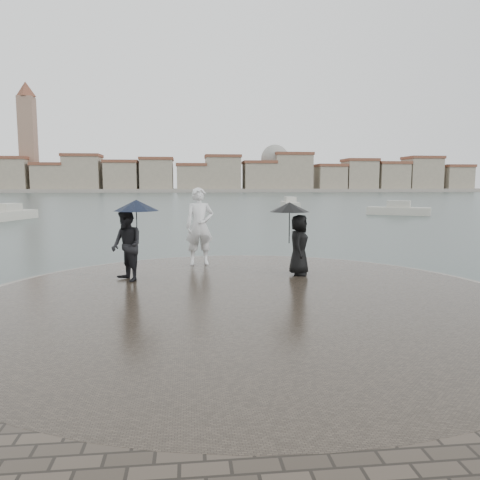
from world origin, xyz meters
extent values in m
plane|color=#2B3835|center=(0.00, 0.00, 0.00)|extent=(400.00, 400.00, 0.00)
cylinder|color=gray|center=(0.00, 3.50, 0.16)|extent=(12.50, 12.50, 0.32)
cylinder|color=#2D261E|center=(0.00, 3.50, 0.18)|extent=(11.90, 11.90, 0.36)
imported|color=silver|center=(-0.90, 7.79, 1.52)|extent=(0.90, 0.64, 2.33)
imported|color=black|center=(-2.78, 5.52, 1.26)|extent=(1.06, 1.11, 1.80)
cylinder|color=black|center=(-2.53, 5.62, 1.71)|extent=(0.02, 0.02, 0.90)
cone|color=black|center=(-2.53, 5.62, 2.26)|extent=(1.15, 1.15, 0.28)
imported|color=black|center=(1.70, 5.82, 1.17)|extent=(0.75, 0.92, 1.62)
cylinder|color=black|center=(1.45, 5.92, 1.66)|extent=(0.02, 0.02, 0.90)
cone|color=black|center=(1.45, 5.92, 2.18)|extent=(1.07, 1.07, 0.26)
cube|color=gray|center=(0.00, 163.00, 0.60)|extent=(260.00, 20.00, 1.20)
cube|color=gray|center=(-60.00, 160.00, 5.50)|extent=(11.00, 10.00, 11.00)
cube|color=brown|center=(-60.00, 160.00, 11.50)|extent=(11.60, 10.60, 1.00)
cube|color=gray|center=(-48.00, 160.00, 4.50)|extent=(10.00, 10.00, 9.00)
cube|color=brown|center=(-48.00, 160.00, 9.50)|extent=(10.60, 10.60, 1.00)
cube|color=gray|center=(-37.00, 160.00, 6.00)|extent=(12.00, 10.00, 12.00)
cube|color=brown|center=(-37.00, 160.00, 12.50)|extent=(12.60, 10.60, 1.00)
cube|color=gray|center=(-24.00, 160.00, 5.00)|extent=(11.00, 10.00, 10.00)
cube|color=brown|center=(-24.00, 160.00, 10.50)|extent=(11.60, 10.60, 1.00)
cube|color=gray|center=(-12.00, 160.00, 5.50)|extent=(11.00, 10.00, 11.00)
cube|color=brown|center=(-12.00, 160.00, 11.50)|extent=(11.60, 10.60, 1.00)
cube|color=gray|center=(0.00, 160.00, 4.50)|extent=(10.00, 10.00, 9.00)
cube|color=brown|center=(0.00, 160.00, 9.50)|extent=(10.60, 10.60, 1.00)
cube|color=gray|center=(11.00, 160.00, 6.00)|extent=(12.00, 10.00, 12.00)
cube|color=brown|center=(11.00, 160.00, 12.50)|extent=(12.60, 10.60, 1.00)
cube|color=gray|center=(24.00, 160.00, 5.00)|extent=(11.00, 10.00, 10.00)
cube|color=brown|center=(24.00, 160.00, 10.50)|extent=(11.60, 10.60, 1.00)
cube|color=gray|center=(36.00, 160.00, 6.50)|extent=(13.00, 10.00, 13.00)
cube|color=brown|center=(36.00, 160.00, 13.50)|extent=(13.60, 10.60, 1.00)
cube|color=gray|center=(50.00, 160.00, 4.50)|extent=(10.00, 10.00, 9.00)
cube|color=brown|center=(50.00, 160.00, 9.50)|extent=(10.60, 10.60, 1.00)
cube|color=gray|center=(61.00, 160.00, 5.50)|extent=(11.00, 10.00, 11.00)
cube|color=brown|center=(61.00, 160.00, 11.50)|extent=(11.60, 10.60, 1.00)
cube|color=gray|center=(73.00, 160.00, 5.00)|extent=(11.00, 10.00, 10.00)
cube|color=brown|center=(73.00, 160.00, 10.50)|extent=(11.60, 10.60, 1.00)
cube|color=gray|center=(85.00, 160.00, 6.00)|extent=(12.00, 10.00, 12.00)
cube|color=brown|center=(85.00, 160.00, 12.50)|extent=(12.60, 10.60, 1.00)
cube|color=gray|center=(98.00, 160.00, 4.50)|extent=(10.00, 10.00, 9.00)
cube|color=brown|center=(98.00, 160.00, 9.50)|extent=(10.60, 10.60, 1.00)
cube|color=#846654|center=(-55.00, 162.00, 16.00)|extent=(5.00, 5.00, 32.00)
cone|color=brown|center=(-55.00, 162.00, 34.50)|extent=(6.80, 6.80, 5.00)
sphere|color=gray|center=(30.00, 162.00, 12.00)|extent=(10.00, 10.00, 10.00)
cube|color=#B9B6A7|center=(-15.26, 32.00, 0.25)|extent=(3.05, 5.73, 0.90)
cube|color=#B9B6A7|center=(-15.26, 32.00, 0.85)|extent=(1.70, 2.25, 0.90)
cube|color=#B9B6A7|center=(10.90, 48.72, 0.25)|extent=(2.00, 5.60, 0.90)
cube|color=#B9B6A7|center=(10.90, 48.72, 0.85)|extent=(1.34, 2.08, 0.90)
cube|color=#B9B6A7|center=(17.87, 34.57, 0.25)|extent=(5.56, 4.14, 0.90)
cube|color=#B9B6A7|center=(17.87, 34.57, 0.85)|extent=(2.33, 2.04, 0.90)
camera|label=1|loc=(-1.23, -6.31, 2.78)|focal=35.00mm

